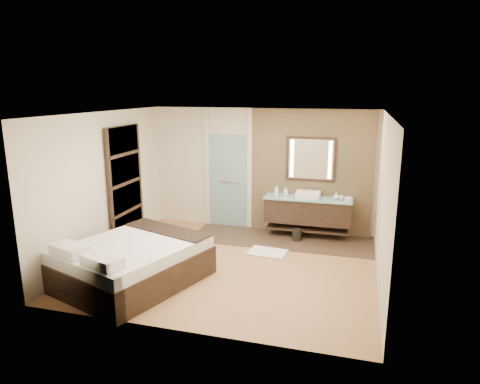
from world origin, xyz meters
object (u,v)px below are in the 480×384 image
(mirror_unit, at_px, (311,159))
(bed, at_px, (133,263))
(vanity, at_px, (308,211))
(waste_bin, at_px, (297,235))

(mirror_unit, xyz_separation_m, bed, (-2.46, -3.27, -1.30))
(vanity, distance_m, mirror_unit, 1.10)
(vanity, relative_size, waste_bin, 7.43)
(vanity, height_order, waste_bin, vanity)
(bed, bearing_deg, vanity, 69.91)
(vanity, bearing_deg, waste_bin, -118.40)
(waste_bin, bearing_deg, mirror_unit, 72.99)
(vanity, height_order, bed, vanity)
(mirror_unit, height_order, bed, mirror_unit)
(mirror_unit, height_order, waste_bin, mirror_unit)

